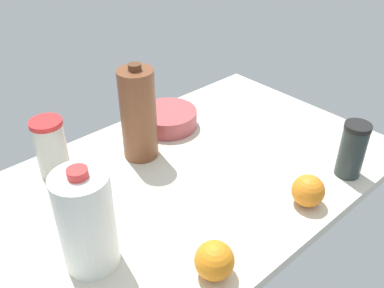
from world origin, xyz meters
The scene contains 8 objects.
countertop centered at (0.00, 0.00, 1.50)cm, with size 120.00×76.00×3.00cm, color beige.
tumbler_cup centered at (-28.66, 26.70, 11.63)cm, with size 8.92×8.92×17.19cm.
shaker_bottle centered at (32.60, -30.16, 11.26)cm, with size 7.32×7.32×16.44cm.
milk_jug centered at (-38.09, -8.89, 15.03)cm, with size 12.12×12.12×25.63cm.
chocolate_milk_jug centered at (-5.07, 17.36, 16.98)cm, with size 10.40×10.40×29.54cm.
mixing_bowl centered at (11.59, 24.70, 5.91)cm, with size 19.41×19.41×5.81cm, color #B04C4F.
orange_far_back centered at (13.25, -29.77, 7.25)cm, with size 8.51×8.51×8.51cm, color orange.
orange_beside_bowl centered at (-20.82, -29.83, 7.34)cm, with size 8.69×8.69×8.69cm, color orange.
Camera 1 is at (-65.89, -72.13, 78.15)cm, focal length 40.00 mm.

